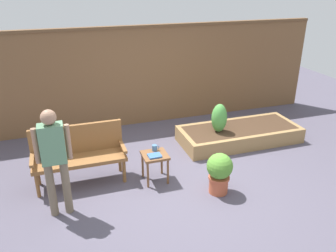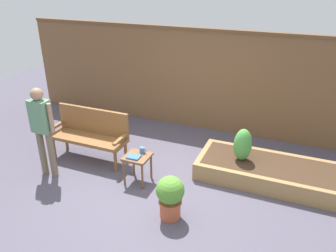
{
  "view_description": "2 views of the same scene",
  "coord_description": "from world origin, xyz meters",
  "px_view_note": "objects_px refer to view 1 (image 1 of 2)",
  "views": [
    {
      "loc": [
        -1.65,
        -4.49,
        3.08
      ],
      "look_at": [
        0.14,
        0.88,
        0.6
      ],
      "focal_mm": 36.75,
      "sensor_mm": 36.0,
      "label": 1
    },
    {
      "loc": [
        1.91,
        -3.97,
        3.19
      ],
      "look_at": [
        -0.09,
        0.89,
        0.73
      ],
      "focal_mm": 35.65,
      "sensor_mm": 36.0,
      "label": 2
    }
  ],
  "objects_px": {
    "cup_on_table": "(155,148)",
    "book_on_table": "(155,156)",
    "potted_boxwood": "(219,171)",
    "side_table": "(155,159)",
    "person_by_bench": "(54,155)",
    "garden_bench": "(78,150)",
    "shrub_near_bench": "(219,118)"
  },
  "relations": [
    {
      "from": "cup_on_table",
      "to": "book_on_table",
      "type": "xyz_separation_m",
      "value": [
        -0.06,
        -0.19,
        -0.04
      ]
    },
    {
      "from": "book_on_table",
      "to": "potted_boxwood",
      "type": "height_order",
      "value": "potted_boxwood"
    },
    {
      "from": "side_table",
      "to": "person_by_bench",
      "type": "distance_m",
      "value": 1.63
    },
    {
      "from": "garden_bench",
      "to": "person_by_bench",
      "type": "distance_m",
      "value": 0.94
    },
    {
      "from": "potted_boxwood",
      "to": "side_table",
      "type": "bearing_deg",
      "value": 142.72
    },
    {
      "from": "garden_bench",
      "to": "potted_boxwood",
      "type": "distance_m",
      "value": 2.23
    },
    {
      "from": "side_table",
      "to": "potted_boxwood",
      "type": "distance_m",
      "value": 1.05
    },
    {
      "from": "garden_bench",
      "to": "cup_on_table",
      "type": "relative_size",
      "value": 11.66
    },
    {
      "from": "shrub_near_bench",
      "to": "potted_boxwood",
      "type": "bearing_deg",
      "value": -115.62
    },
    {
      "from": "side_table",
      "to": "person_by_bench",
      "type": "height_order",
      "value": "person_by_bench"
    },
    {
      "from": "person_by_bench",
      "to": "potted_boxwood",
      "type": "bearing_deg",
      "value": -5.68
    },
    {
      "from": "side_table",
      "to": "cup_on_table",
      "type": "height_order",
      "value": "cup_on_table"
    },
    {
      "from": "cup_on_table",
      "to": "garden_bench",
      "type": "bearing_deg",
      "value": 167.35
    },
    {
      "from": "garden_bench",
      "to": "side_table",
      "type": "xyz_separation_m",
      "value": [
        1.15,
        -0.38,
        -0.15
      ]
    },
    {
      "from": "cup_on_table",
      "to": "person_by_bench",
      "type": "distance_m",
      "value": 1.66
    },
    {
      "from": "cup_on_table",
      "to": "shrub_near_bench",
      "type": "height_order",
      "value": "shrub_near_bench"
    },
    {
      "from": "cup_on_table",
      "to": "shrub_near_bench",
      "type": "relative_size",
      "value": 0.22
    },
    {
      "from": "cup_on_table",
      "to": "person_by_bench",
      "type": "relative_size",
      "value": 0.08
    },
    {
      "from": "cup_on_table",
      "to": "shrub_near_bench",
      "type": "xyz_separation_m",
      "value": [
        1.5,
        0.71,
        0.05
      ]
    },
    {
      "from": "side_table",
      "to": "book_on_table",
      "type": "distance_m",
      "value": 0.12
    },
    {
      "from": "book_on_table",
      "to": "shrub_near_bench",
      "type": "relative_size",
      "value": 0.36
    },
    {
      "from": "side_table",
      "to": "book_on_table",
      "type": "xyz_separation_m",
      "value": [
        -0.02,
        -0.07,
        0.1
      ]
    },
    {
      "from": "garden_bench",
      "to": "potted_boxwood",
      "type": "bearing_deg",
      "value": -27.2
    },
    {
      "from": "cup_on_table",
      "to": "potted_boxwood",
      "type": "distance_m",
      "value": 1.11
    },
    {
      "from": "potted_boxwood",
      "to": "person_by_bench",
      "type": "bearing_deg",
      "value": 174.32
    },
    {
      "from": "cup_on_table",
      "to": "potted_boxwood",
      "type": "bearing_deg",
      "value": -43.31
    },
    {
      "from": "cup_on_table",
      "to": "shrub_near_bench",
      "type": "bearing_deg",
      "value": 25.3
    },
    {
      "from": "shrub_near_bench",
      "to": "cup_on_table",
      "type": "bearing_deg",
      "value": -154.7
    },
    {
      "from": "side_table",
      "to": "book_on_table",
      "type": "bearing_deg",
      "value": -108.81
    },
    {
      "from": "garden_bench",
      "to": "side_table",
      "type": "bearing_deg",
      "value": -18.5
    },
    {
      "from": "cup_on_table",
      "to": "side_table",
      "type": "bearing_deg",
      "value": -106.06
    },
    {
      "from": "book_on_table",
      "to": "person_by_bench",
      "type": "xyz_separation_m",
      "value": [
        -1.47,
        -0.33,
        0.44
      ]
    }
  ]
}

